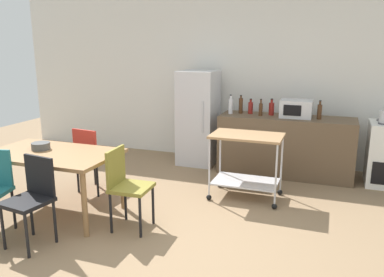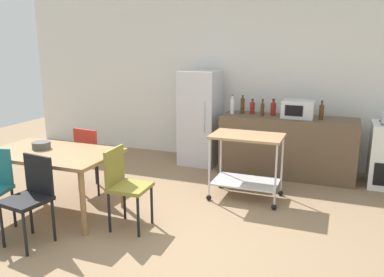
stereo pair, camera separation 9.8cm
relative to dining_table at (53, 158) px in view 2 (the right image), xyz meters
name	(u,v)px [view 2 (the right image)]	position (x,y,z in m)	size (l,w,h in m)	color
ground_plane	(160,240)	(1.48, -0.21, -0.67)	(12.00, 12.00, 0.00)	#8C7051
back_wall	(241,76)	(1.48, 2.99, 0.78)	(8.40, 0.12, 2.90)	silver
kitchen_counter	(287,146)	(2.38, 2.39, -0.22)	(2.00, 0.64, 0.90)	brown
dining_table	(53,158)	(0.00, 0.00, 0.00)	(1.50, 0.90, 0.75)	olive
chair_black	(31,194)	(0.30, -0.69, -0.15)	(0.45, 0.45, 0.89)	black
chair_olive	(125,182)	(1.00, -0.06, -0.15)	(0.42, 0.42, 0.89)	olive
chair_red	(92,155)	(0.03, 0.72, -0.15)	(0.45, 0.45, 0.89)	#B72D23
refrigerator	(200,118)	(0.93, 2.49, 0.10)	(0.60, 0.63, 1.55)	silver
kitchen_cart	(246,156)	(2.03, 1.24, -0.10)	(0.91, 0.57, 0.85)	#A37A51
bottle_hot_sauce	(232,106)	(1.51, 2.37, 0.36)	(0.07, 0.07, 0.30)	silver
bottle_soda	(243,106)	(1.65, 2.46, 0.36)	(0.06, 0.06, 0.29)	#4C2D19
bottle_vinegar	(252,108)	(1.81, 2.49, 0.33)	(0.07, 0.07, 0.24)	maroon
bottle_olive_oil	(262,109)	(1.99, 2.36, 0.33)	(0.06, 0.06, 0.26)	#4C2D19
bottle_soy_sauce	(273,109)	(2.13, 2.46, 0.33)	(0.08, 0.08, 0.25)	maroon
microwave	(298,109)	(2.51, 2.40, 0.36)	(0.46, 0.35, 0.26)	silver
bottle_sesame_oil	(321,112)	(2.84, 2.37, 0.34)	(0.07, 0.07, 0.28)	#4C2D19
fruit_bowl	(41,145)	(-0.20, 0.05, 0.12)	(0.21, 0.21, 0.08)	#4C4C4C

